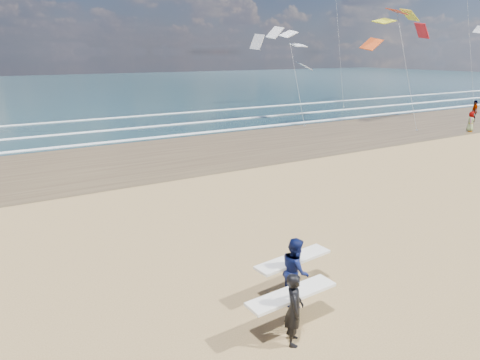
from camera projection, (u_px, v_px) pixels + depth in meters
wet_sand_strip at (350, 130)px, 34.26m from camera, size 220.00×12.00×0.01m
ocean at (140, 86)px, 78.83m from camera, size 220.00×100.00×0.02m
foam_breakers at (277, 114)px, 42.58m from camera, size 220.00×11.70×0.05m
surfer_near at (294, 306)px, 9.07m from camera, size 2.23×1.03×1.64m
surfer_far at (295, 269)px, 10.56m from camera, size 2.24×1.24×1.71m
beachgoer_0 at (471, 122)px, 33.49m from camera, size 0.91×0.80×1.57m
beachgoer_1 at (474, 111)px, 37.95m from camera, size 1.16×1.11×1.93m
kite_0 at (403, 47)px, 34.89m from camera, size 7.32×4.91×10.64m
kite_1 at (293, 62)px, 37.13m from camera, size 6.63×4.83×8.83m
kite_2 at (469, 31)px, 49.21m from camera, size 5.43×4.70×15.52m
kite_5 at (338, 30)px, 48.33m from camera, size 5.58×4.71×15.62m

